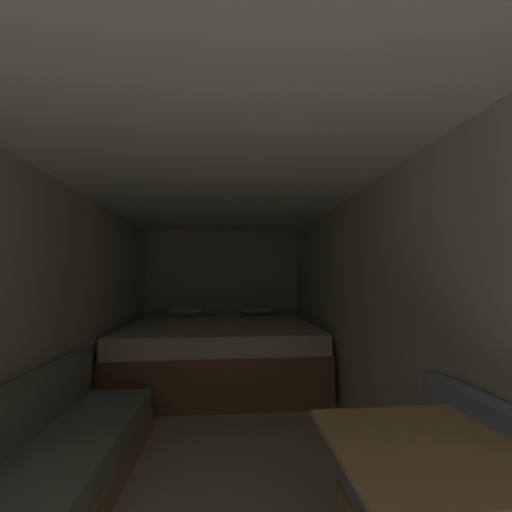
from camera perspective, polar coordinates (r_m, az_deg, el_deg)
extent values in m
plane|color=beige|center=(2.81, -7.51, -32.66)|extent=(7.42, 7.42, 0.00)
cube|color=beige|center=(5.20, -6.23, -7.05)|extent=(2.60, 0.05, 2.12)
cube|color=beige|center=(2.82, -34.52, -9.16)|extent=(0.05, 5.42, 2.12)
cube|color=beige|center=(2.75, 20.82, -9.75)|extent=(0.05, 5.42, 2.12)
cube|color=white|center=(2.58, -7.08, 14.02)|extent=(2.60, 5.42, 0.05)
cube|color=olive|center=(4.28, -6.56, -18.58)|extent=(2.38, 1.96, 0.53)
cube|color=beige|center=(4.20, -6.52, -13.64)|extent=(2.34, 1.92, 0.22)
ellipsoid|color=white|center=(4.97, -12.58, -9.90)|extent=(0.50, 0.32, 0.15)
ellipsoid|color=white|center=(4.96, 0.00, -10.01)|extent=(0.50, 0.32, 0.15)
cube|color=tan|center=(1.38, 28.64, -28.65)|extent=(0.63, 0.61, 0.02)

